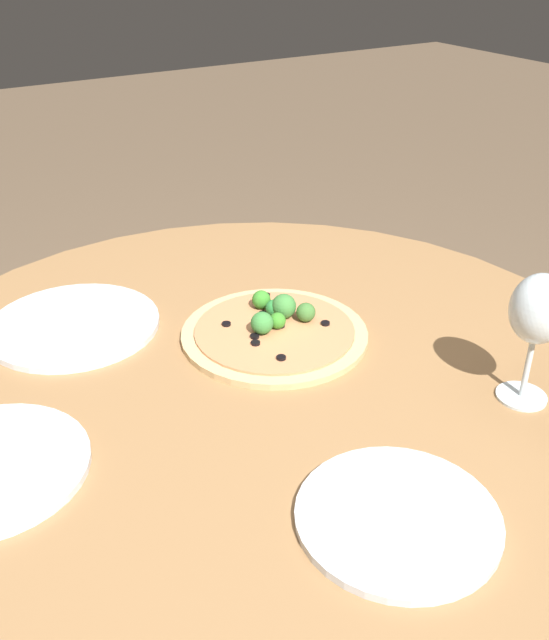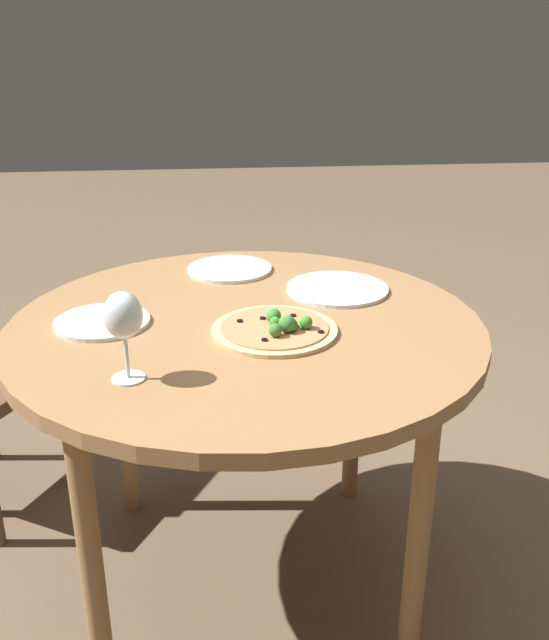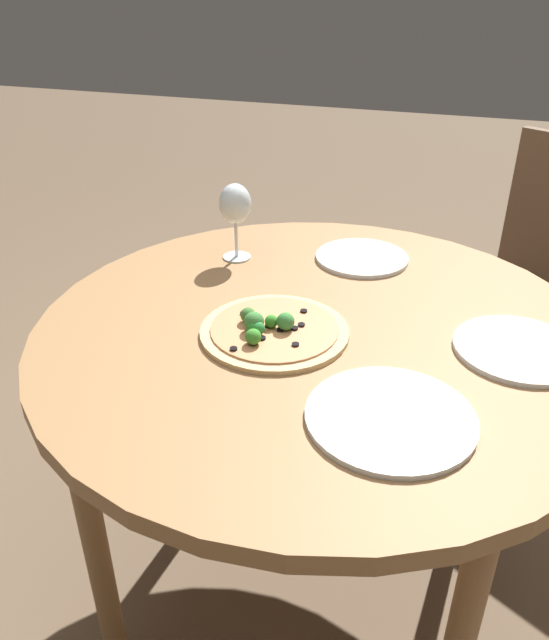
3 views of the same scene
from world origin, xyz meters
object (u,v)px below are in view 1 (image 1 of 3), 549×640
Objects in this scene: wine_glass at (539,313)px; plate_far at (74,325)px; plate_near at (398,517)px; pizza at (275,329)px.

wine_glass is 0.69m from plate_far.
plate_near is at bearing 106.67° from wine_glass.
wine_glass is at bearing -73.33° from plate_near.
plate_near and plate_far have the same top height.
plate_far is at bearing 42.38° from wine_glass.
wine_glass is 0.33m from plate_near.
pizza is 1.07× the size of plate_far.
plate_far is (0.50, 0.46, -0.13)m from wine_glass.
pizza reaches higher than plate_near.
plate_near is 0.61m from plate_far.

